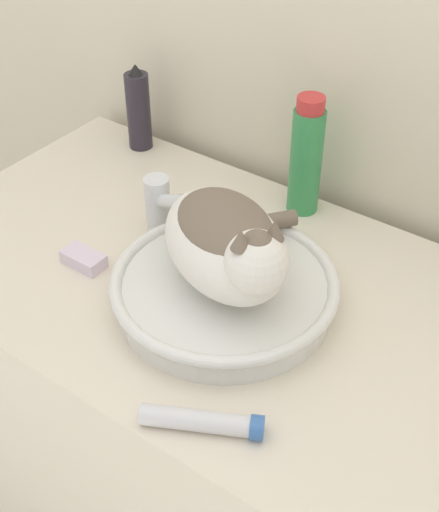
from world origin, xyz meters
TOP-DOWN VIEW (x-y plane):
  - vanity_counter at (0.00, 0.31)m, footprint 1.30×0.62m
  - sink_basin at (-0.05, 0.27)m, footprint 0.36×0.36m
  - cat at (-0.04, 0.27)m, footprint 0.30×0.32m
  - faucet at (-0.25, 0.36)m, footprint 0.14×0.08m
  - shampoo_bottle_tall at (-0.09, 0.58)m, footprint 0.06×0.06m
  - hairspray_can_black at (-0.48, 0.58)m, footprint 0.05×0.05m
  - cream_tube at (0.07, 0.06)m, footprint 0.16×0.10m
  - soap_bar at (-0.30, 0.21)m, footprint 0.08×0.04m

SIDE VIEW (x-z plane):
  - vanity_counter at x=0.00m, z-range 0.00..0.81m
  - soap_bar at x=-0.30m, z-range 0.81..0.84m
  - cream_tube at x=0.07m, z-range 0.81..0.84m
  - sink_basin at x=-0.05m, z-range 0.82..0.87m
  - faucet at x=-0.25m, z-range 0.81..0.95m
  - hairspray_can_black at x=-0.48m, z-range 0.81..0.99m
  - shampoo_bottle_tall at x=-0.09m, z-range 0.81..1.04m
  - cat at x=-0.04m, z-range 0.86..1.03m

